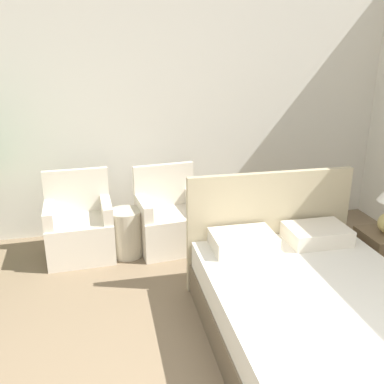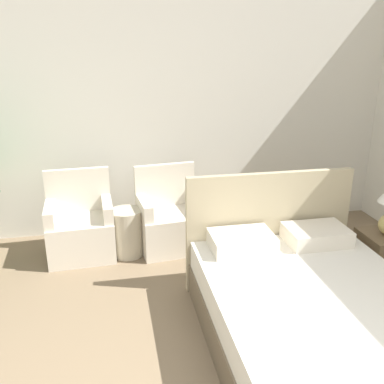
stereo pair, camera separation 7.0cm
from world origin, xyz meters
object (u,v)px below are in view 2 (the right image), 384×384
object	(u,v)px
armchair_near_window_right	(170,224)
nightstand	(383,259)
armchair_near_window_left	(81,231)
side_table	(127,232)
bed	(315,318)

from	to	relation	value
armchair_near_window_right	nightstand	bearing A→B (deg)	-38.30
armchair_near_window_left	side_table	distance (m)	0.49
armchair_near_window_right	side_table	size ratio (longest dim) A/B	1.78
armchair_near_window_left	nightstand	distance (m)	3.05
armchair_near_window_right	side_table	distance (m)	0.49
nightstand	side_table	size ratio (longest dim) A/B	1.02
bed	armchair_near_window_right	distance (m)	2.05
side_table	armchair_near_window_left	bearing A→B (deg)	171.87
armchair_near_window_left	nightstand	size ratio (longest dim) A/B	1.74
armchair_near_window_right	side_table	xyz separation A→B (m)	(-0.48, -0.07, -0.03)
bed	side_table	size ratio (longest dim) A/B	4.21
armchair_near_window_right	side_table	world-z (taller)	armchair_near_window_right
bed	armchair_near_window_left	distance (m)	2.59
bed	side_table	bearing A→B (deg)	125.00
bed	nightstand	xyz separation A→B (m)	(1.06, 0.74, -0.02)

